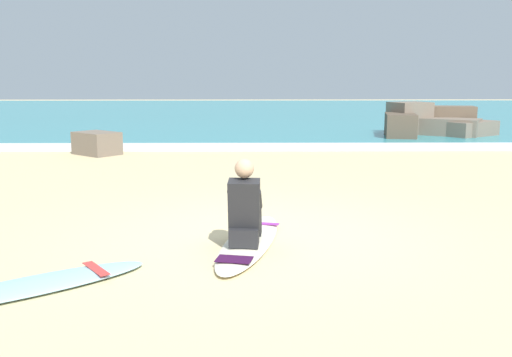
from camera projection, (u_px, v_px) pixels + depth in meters
ground_plane at (264, 236)px, 6.87m from camera, size 80.00×80.00×0.00m
sea at (253, 113)px, 28.49m from camera, size 80.00×28.00×0.10m
breaking_foam at (256, 147)px, 15.01m from camera, size 80.00×0.90×0.11m
surfboard_main at (249, 241)px, 6.51m from camera, size 0.99×2.47×0.08m
surfer_seated at (245, 211)px, 6.28m from camera, size 0.40×0.72×0.95m
surfboard_spare_near at (30, 286)px, 5.13m from camera, size 2.08×1.71×0.08m
rock_outcrop_distant at (435, 125)px, 17.66m from camera, size 3.74×2.41×1.09m
shoreline_rock at (97, 143)px, 13.92m from camera, size 1.30×1.26×0.55m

